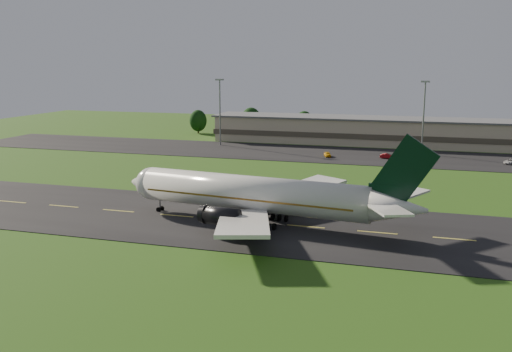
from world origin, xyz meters
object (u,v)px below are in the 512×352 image
(light_mast_centre, at_px, (424,109))
(service_vehicle_b, at_px, (387,156))
(light_mast_west, at_px, (220,104))
(service_vehicle_a, at_px, (328,154))
(terminal, at_px, (428,133))
(airliner, at_px, (258,195))
(service_vehicle_c, at_px, (510,161))

(light_mast_centre, distance_m, service_vehicle_b, 18.27)
(light_mast_west, height_order, service_vehicle_a, light_mast_west)
(service_vehicle_a, distance_m, service_vehicle_b, 15.84)
(terminal, relative_size, service_vehicle_b, 37.14)
(airliner, distance_m, service_vehicle_a, 67.67)
(service_vehicle_b, bearing_deg, service_vehicle_c, -85.97)
(light_mast_west, bearing_deg, airliner, -65.71)
(terminal, distance_m, service_vehicle_b, 28.94)
(light_mast_west, relative_size, service_vehicle_b, 5.21)
(service_vehicle_a, height_order, service_vehicle_b, service_vehicle_a)
(light_mast_centre, relative_size, service_vehicle_b, 5.21)
(airliner, bearing_deg, service_vehicle_a, 97.27)
(light_mast_west, relative_size, service_vehicle_c, 4.65)
(airliner, xyz_separation_m, service_vehicle_a, (-0.48, 67.55, -3.91))
(service_vehicle_b, distance_m, service_vehicle_c, 30.34)
(terminal, bearing_deg, light_mast_centre, -94.95)
(airliner, relative_size, light_mast_centre, 2.52)
(light_mast_centre, bearing_deg, light_mast_west, 180.00)
(light_mast_west, distance_m, light_mast_centre, 60.00)
(terminal, height_order, light_mast_west, light_mast_west)
(terminal, xyz_separation_m, light_mast_west, (-61.40, -16.18, 8.75))
(airliner, xyz_separation_m, service_vehicle_b, (15.26, 69.32, -3.92))
(terminal, bearing_deg, light_mast_west, -165.24)
(light_mast_centre, height_order, service_vehicle_c, light_mast_centre)
(service_vehicle_c, bearing_deg, service_vehicle_a, -146.03)
(service_vehicle_c, bearing_deg, airliner, -92.13)
(terminal, bearing_deg, service_vehicle_c, -52.27)
(service_vehicle_a, distance_m, service_vehicle_c, 46.14)
(light_mast_west, xyz_separation_m, service_vehicle_b, (51.42, -10.78, -11.99))
(service_vehicle_a, bearing_deg, light_mast_centre, 7.29)
(light_mast_west, height_order, service_vehicle_b, light_mast_west)
(terminal, distance_m, light_mast_west, 64.10)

